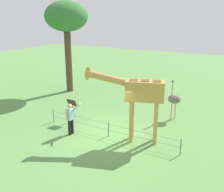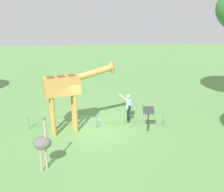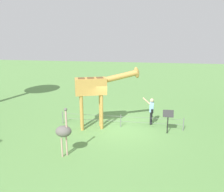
{
  "view_description": "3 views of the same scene",
  "coord_description": "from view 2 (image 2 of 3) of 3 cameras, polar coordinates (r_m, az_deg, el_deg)",
  "views": [
    {
      "loc": [
        -5.75,
        9.81,
        5.66
      ],
      "look_at": [
        -0.14,
        -0.01,
        2.05
      ],
      "focal_mm": 41.14,
      "sensor_mm": 36.0,
      "label": 1
    },
    {
      "loc": [
        0.04,
        -12.75,
        6.15
      ],
      "look_at": [
        0.77,
        -0.36,
        1.89
      ],
      "focal_mm": 43.25,
      "sensor_mm": 36.0,
      "label": 2
    },
    {
      "loc": [
        1.44,
        -12.48,
        5.32
      ],
      "look_at": [
        -0.43,
        -0.48,
        1.99
      ],
      "focal_mm": 37.59,
      "sensor_mm": 36.0,
      "label": 3
    }
  ],
  "objects": [
    {
      "name": "giraffe",
      "position": [
        13.18,
        -9.32,
        1.68
      ],
      "size": [
        3.59,
        1.65,
        3.47
      ],
      "color": "#C69347",
      "rests_on": "ground_plane"
    },
    {
      "name": "ground_plane",
      "position": [
        14.16,
        -3.22,
        -6.85
      ],
      "size": [
        60.0,
        60.0,
        0.0
      ],
      "primitive_type": "plane",
      "color": "#60934C"
    },
    {
      "name": "ostrich",
      "position": [
        10.64,
        -14.53,
        -9.61
      ],
      "size": [
        0.7,
        0.56,
        2.25
      ],
      "color": "#CC9E93",
      "rests_on": "ground_plane"
    },
    {
      "name": "info_sign",
      "position": [
        13.62,
        7.7,
        -3.7
      ],
      "size": [
        0.56,
        0.21,
        1.32
      ],
      "color": "black",
      "rests_on": "ground_plane"
    },
    {
      "name": "wire_fence",
      "position": [
        14.06,
        -3.25,
        -5.21
      ],
      "size": [
        7.05,
        0.05,
        0.75
      ],
      "color": "slate",
      "rests_on": "ground_plane"
    },
    {
      "name": "visitor",
      "position": [
        14.62,
        3.46,
        -2.14
      ],
      "size": [
        0.68,
        0.59,
        1.67
      ],
      "color": "black",
      "rests_on": "ground_plane"
    }
  ]
}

